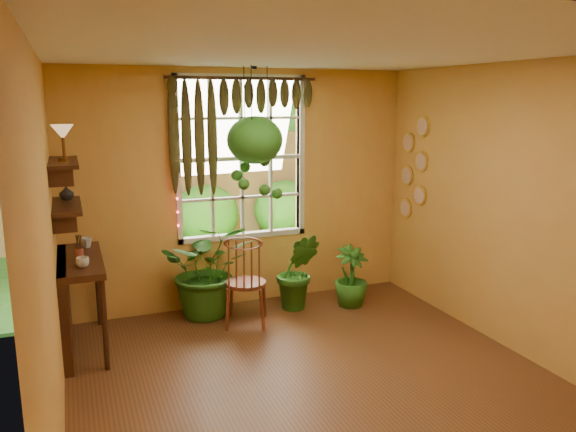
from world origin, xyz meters
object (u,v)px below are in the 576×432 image
at_px(hanging_basket, 255,147).
at_px(windsor_chair, 246,295).
at_px(potted_plant_left, 207,269).
at_px(potted_plant_mid, 298,271).
at_px(counter_ledge, 70,295).

bearing_deg(hanging_basket, windsor_chair, -124.23).
xyz_separation_m(windsor_chair, potted_plant_left, (-0.31, 0.41, 0.20)).
bearing_deg(windsor_chair, potted_plant_mid, 41.35).
xyz_separation_m(potted_plant_left, hanging_basket, (0.54, -0.07, 1.32)).
bearing_deg(hanging_basket, potted_plant_left, 172.89).
xyz_separation_m(potted_plant_left, potted_plant_mid, (1.00, -0.17, -0.09)).
bearing_deg(potted_plant_mid, windsor_chair, -161.24).
distance_m(counter_ledge, potted_plant_left, 1.46).
xyz_separation_m(counter_ledge, potted_plant_mid, (2.41, 0.21, -0.11)).
distance_m(potted_plant_left, hanging_basket, 1.43).
bearing_deg(windsor_chair, potted_plant_left, 149.94).
relative_size(windsor_chair, potted_plant_mid, 1.30).
distance_m(counter_ledge, potted_plant_mid, 2.43).
relative_size(windsor_chair, potted_plant_left, 1.07).
bearing_deg(windsor_chair, counter_ledge, -158.20).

